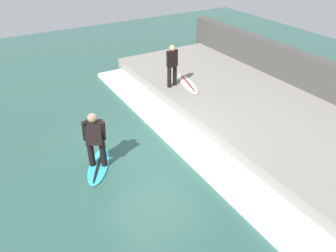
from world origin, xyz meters
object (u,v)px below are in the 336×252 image
surfer_waiting_near (172,64)px  surfboard_waiting_near (188,83)px  surfer_riding (95,137)px  surfboard_riding (99,165)px

surfer_waiting_near → surfboard_waiting_near: size_ratio=0.78×
surfer_riding → surfer_waiting_near: bearing=33.2°
surfer_riding → surfboard_waiting_near: (4.37, 2.32, -0.41)m
surfer_waiting_near → surfboard_waiting_near: 1.02m
surfboard_riding → surfer_waiting_near: size_ratio=1.09×
surfer_waiting_near → surfboard_riding: bearing=-146.8°
surfer_waiting_near → surfboard_waiting_near: surfer_waiting_near is taller
surfboard_riding → surfboard_waiting_near: surfboard_waiting_near is taller
surfer_riding → surfboard_waiting_near: bearing=28.0°
surfboard_riding → surfer_riding: surfer_riding is taller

